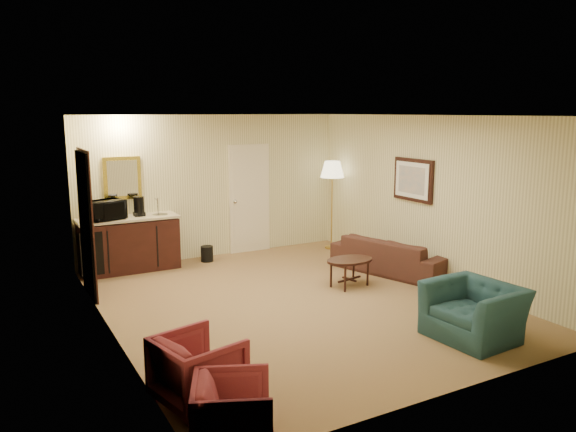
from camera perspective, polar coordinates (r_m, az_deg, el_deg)
name	(u,v)px	position (r m, az deg, el deg)	size (l,w,h in m)	color
ground	(294,302)	(8.05, 0.63, -8.69)	(6.00, 6.00, 0.00)	#9A754E
room_walls	(263,176)	(8.28, -2.56, 4.06)	(5.02, 6.01, 2.61)	#EFE9B3
wetbar_cabinet	(129,244)	(9.81, -15.83, -2.76)	(1.64, 0.58, 0.92)	black
sofa	(391,249)	(9.51, 10.47, -3.37)	(2.00, 0.58, 0.78)	black
teal_armchair	(475,302)	(7.04, 18.42, -8.33)	(1.01, 0.66, 0.88)	#204751
rose_chair_near	(198,366)	(5.39, -9.13, -14.80)	(0.70, 0.65, 0.72)	maroon
rose_chair_far	(233,410)	(4.75, -5.63, -18.99)	(0.62, 0.58, 0.64)	maroon
coffee_table	(349,273)	(8.71, 6.26, -5.74)	(0.76, 0.51, 0.44)	black
floor_lamp	(332,205)	(10.94, 4.47, 1.13)	(0.46, 0.46, 1.73)	gold
waste_bin	(207,254)	(10.19, -8.23, -3.82)	(0.22, 0.22, 0.28)	black
microwave	(105,208)	(9.56, -18.08, 0.79)	(0.58, 0.32, 0.39)	black
coffee_maker	(139,206)	(9.75, -14.91, 0.96)	(0.18, 0.18, 0.33)	black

